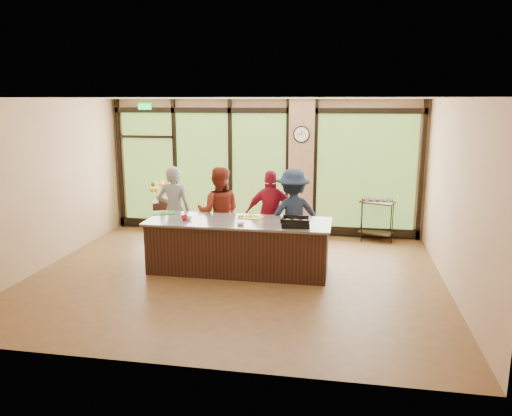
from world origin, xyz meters
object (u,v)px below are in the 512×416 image
at_px(cook_left, 174,210).
at_px(cook_right, 293,216).
at_px(roasting_pan, 296,224).
at_px(flower_stand, 163,220).
at_px(bar_cart, 377,215).
at_px(island_base, 239,247).

xyz_separation_m(cook_left, cook_right, (2.32, -0.05, 0.00)).
relative_size(roasting_pan, flower_stand, 0.56).
bearing_deg(roasting_pan, bar_cart, 55.30).
height_order(cook_right, bar_cart, cook_right).
relative_size(cook_left, flower_stand, 2.11).
relative_size(island_base, cook_right, 1.78).
bearing_deg(roasting_pan, island_base, 161.43).
distance_m(flower_stand, bar_cart, 4.64).
distance_m(cook_right, flower_stand, 3.18).
height_order(cook_left, cook_right, cook_right).
relative_size(cook_right, roasting_pan, 3.75).
distance_m(cook_right, roasting_pan, 1.01).
xyz_separation_m(cook_right, roasting_pan, (0.15, -0.99, 0.09)).
distance_m(roasting_pan, bar_cart, 3.09).
distance_m(cook_left, cook_right, 2.32).
bearing_deg(bar_cart, cook_left, -135.37).
bearing_deg(cook_right, cook_left, -21.93).
xyz_separation_m(island_base, bar_cart, (2.51, 2.45, 0.13)).
bearing_deg(flower_stand, bar_cart, -13.23).
bearing_deg(cook_left, roasting_pan, 153.79).
height_order(cook_left, roasting_pan, cook_left).
relative_size(island_base, roasting_pan, 6.68).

